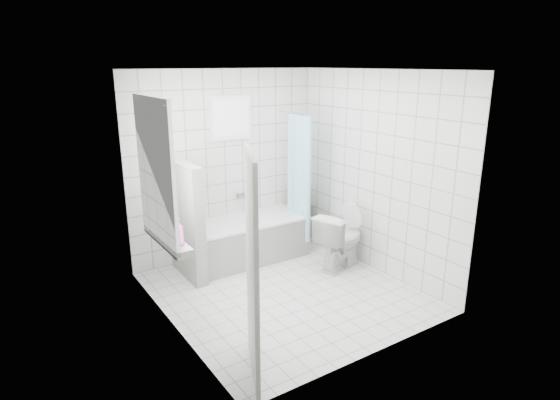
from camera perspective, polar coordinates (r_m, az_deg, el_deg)
ground at (r=5.78m, az=0.59°, el=-11.12°), size 3.00×3.00×0.00m
ceiling at (r=5.13m, az=0.68°, el=15.62°), size 3.00×3.00×0.00m
wall_back at (r=6.57m, az=-6.70°, el=4.25°), size 2.80×0.02×2.60m
wall_front at (r=4.20m, az=12.14°, el=-3.02°), size 2.80×0.02×2.60m
wall_left at (r=4.70m, az=-13.68°, el=-1.03°), size 0.02×3.00×2.60m
wall_right at (r=6.17m, az=11.50°, el=3.24°), size 0.02×3.00×2.60m
window_left at (r=4.91m, az=-14.63°, el=3.28°), size 0.01×0.90×1.40m
window_back at (r=6.47m, az=-5.91°, el=9.92°), size 0.50×0.01×0.50m
window_sill at (r=5.14m, az=-13.57°, el=-4.71°), size 0.18×1.02×0.08m
door at (r=3.97m, az=-3.41°, el=-8.49°), size 0.37×0.74×2.00m
bathtub at (r=6.59m, az=-4.01°, el=-4.80°), size 1.66×0.77×0.58m
partition_wall at (r=6.03m, az=-11.31°, el=-2.49°), size 0.15×0.85×1.50m
tiled_ledge at (r=7.31m, az=1.97°, el=-2.74°), size 0.40×0.24×0.55m
toilet at (r=6.33m, az=7.39°, el=-4.84°), size 0.86×0.64×0.78m
curtain_rod at (r=6.57m, az=1.77°, el=10.54°), size 0.02×0.80×0.02m
shower_curtain at (r=6.62m, az=2.35°, el=2.66°), size 0.14×0.48×1.78m
tub_faucet at (r=6.74m, az=-4.76°, el=0.67°), size 0.18×0.06×0.06m
sill_bottles at (r=5.07m, az=-13.52°, el=-2.97°), size 0.17×0.77×0.32m
ledge_bottles at (r=7.18m, az=2.09°, el=0.24°), size 0.21×0.18×0.27m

